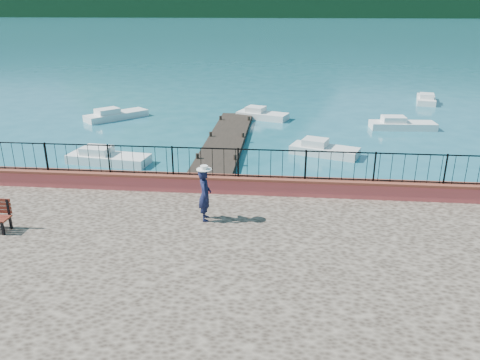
% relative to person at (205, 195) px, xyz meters
% --- Properties ---
extents(ground, '(2000.00, 2000.00, 0.00)m').
position_rel_person_xyz_m(ground, '(1.05, -1.53, -1.98)').
color(ground, '#19596B').
rests_on(ground, ground).
extents(parapet, '(28.00, 0.46, 0.58)m').
position_rel_person_xyz_m(parapet, '(1.05, 2.17, -0.49)').
color(parapet, '#C6474B').
rests_on(parapet, promenade).
extents(railing, '(27.00, 0.05, 0.95)m').
position_rel_person_xyz_m(railing, '(1.05, 2.17, 0.28)').
color(railing, black).
rests_on(railing, parapet).
extents(dock, '(2.00, 16.00, 0.30)m').
position_rel_person_xyz_m(dock, '(-0.95, 10.47, -1.83)').
color(dock, '#2D231C').
rests_on(dock, ground).
extents(far_forest, '(900.00, 60.00, 18.00)m').
position_rel_person_xyz_m(far_forest, '(1.05, 298.47, 7.02)').
color(far_forest, black).
rests_on(far_forest, ground).
extents(person, '(0.47, 0.63, 1.55)m').
position_rel_person_xyz_m(person, '(0.00, 0.00, 0.00)').
color(person, '#111533').
rests_on(person, promenade).
extents(hat, '(0.44, 0.44, 0.12)m').
position_rel_person_xyz_m(hat, '(0.00, 0.00, 0.84)').
color(hat, white).
rests_on(hat, person).
extents(boat_0, '(4.05, 1.79, 0.80)m').
position_rel_person_xyz_m(boat_0, '(-6.12, 8.25, -1.58)').
color(boat_0, white).
rests_on(boat_0, ground).
extents(boat_1, '(3.61, 2.36, 0.80)m').
position_rel_person_xyz_m(boat_1, '(4.28, 10.60, -1.58)').
color(boat_1, silver).
rests_on(boat_1, ground).
extents(boat_2, '(3.94, 1.48, 0.80)m').
position_rel_person_xyz_m(boat_2, '(9.41, 16.44, -1.58)').
color(boat_2, silver).
rests_on(boat_2, ground).
extents(boat_3, '(3.77, 3.90, 0.80)m').
position_rel_person_xyz_m(boat_3, '(-8.96, 17.34, -1.58)').
color(boat_3, silver).
rests_on(boat_3, ground).
extents(boat_4, '(3.59, 2.35, 0.80)m').
position_rel_person_xyz_m(boat_4, '(0.73, 18.30, -1.58)').
color(boat_4, silver).
rests_on(boat_4, ground).
extents(boat_5, '(2.08, 3.78, 0.80)m').
position_rel_person_xyz_m(boat_5, '(13.10, 25.12, -1.58)').
color(boat_5, silver).
rests_on(boat_5, ground).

